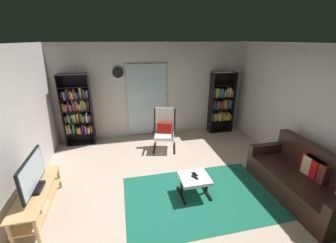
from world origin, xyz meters
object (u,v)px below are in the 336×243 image
Objects in this scene: lounge_armchair at (165,128)px; tv_stand at (38,198)px; cell_phone at (195,174)px; wall_clock at (118,72)px; leather_sofa at (303,180)px; bookshelf_near_sofa at (221,104)px; tv_remote at (195,177)px; bookshelf_near_tv at (77,111)px; television at (32,175)px; ottoman at (194,180)px.

tv_stand is at bearing -142.43° from lounge_armchair.
wall_clock reaches higher than cell_phone.
cell_phone is at bearing 165.17° from leather_sofa.
bookshelf_near_sofa reaches higher than lounge_armchair.
lounge_armchair reaches higher than tv_remote.
bookshelf_near_tv is at bearing -171.32° from wall_clock.
cell_phone is (0.03, 0.09, -0.00)m from tv_remote.
television is at bearing -142.70° from lounge_armchair.
leather_sofa is (4.47, -0.52, 0.01)m from tv_stand.
cell_phone is at bearing -123.37° from bookshelf_near_sofa.
bookshelf_near_tv reaches higher than leather_sofa.
ottoman is at bearing -49.37° from bookshelf_near_tv.
television is 3.08m from lounge_armchair.
wall_clock is at bearing 82.39° from tv_remote.
tv_stand is at bearing 173.37° from leather_sofa.
bookshelf_near_tv is at bearing 143.41° from leather_sofa.
leather_sofa is 1.94m from ottoman.
wall_clock is (1.39, 2.76, 1.54)m from tv_stand.
lounge_armchair is at bearing -159.91° from bookshelf_near_sofa.
tv_stand is at bearing -116.71° from wall_clock.
cell_phone is 0.48× the size of wall_clock.
bookshelf_near_sofa reaches higher than ottoman.
wall_clock is (-1.06, 0.88, 1.32)m from lounge_armchair.
wall_clock is (1.11, 0.17, 0.94)m from bookshelf_near_tv.
tv_remote is at bearing -104.91° from ottoman.
lounge_armchair is at bearing 93.86° from ottoman.
tv_remote is (-1.73, -2.68, -0.48)m from bookshelf_near_sofa.
bookshelf_near_sofa is at bearing -3.82° from wall_clock.
lounge_armchair is (2.17, -0.71, -0.38)m from bookshelf_near_tv.
television is 3.13× the size of wall_clock.
cell_phone is (2.60, -0.03, 0.08)m from tv_stand.
cell_phone is (-1.70, -2.59, -0.49)m from bookshelf_near_sofa.
ottoman is 1.80× the size of wall_clock.
television is at bearing 177.55° from ottoman.
leather_sofa is (4.47, -0.54, -0.41)m from television.
tv_remote is at bearing -3.06° from television.
ottoman is 3.45m from wall_clock.
bookshelf_near_sofa is 3.23m from tv_remote.
lounge_armchair is 7.10× the size of tv_remote.
bookshelf_near_tv is at bearing 100.23° from tv_remote.
bookshelf_near_sofa is 3.14m from cell_phone.
tv_remote is (2.57, -0.14, -0.34)m from television.
bookshelf_near_sofa is 12.89× the size of cell_phone.
television is 2.62m from cell_phone.
leather_sofa is at bearing -49.92° from lounge_armchair.
tv_stand is 1.33× the size of lounge_armchair.
television reaches higher than cell_phone.
bookshelf_near_sofa is at bearing 56.95° from ottoman.
tv_remote is (2.57, -0.12, 0.08)m from tv_stand.
tv_remote is at bearing 168.04° from leather_sofa.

